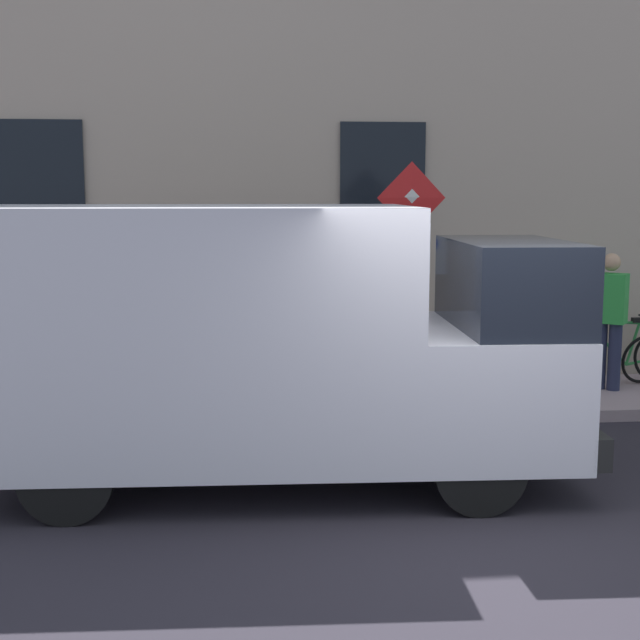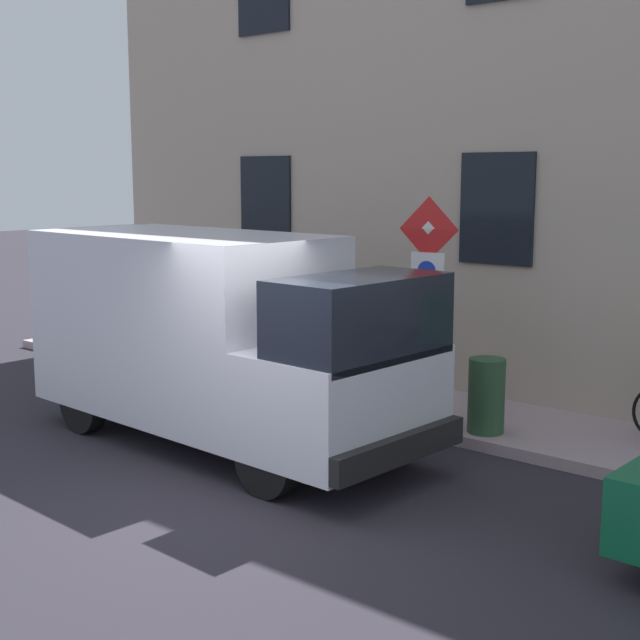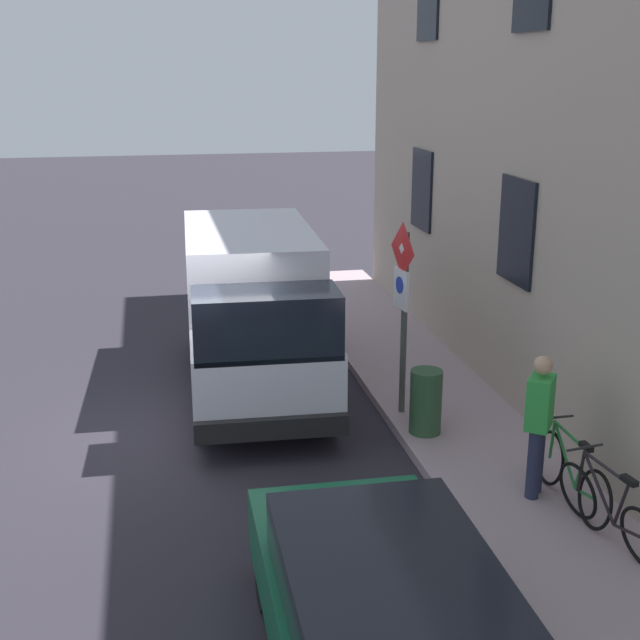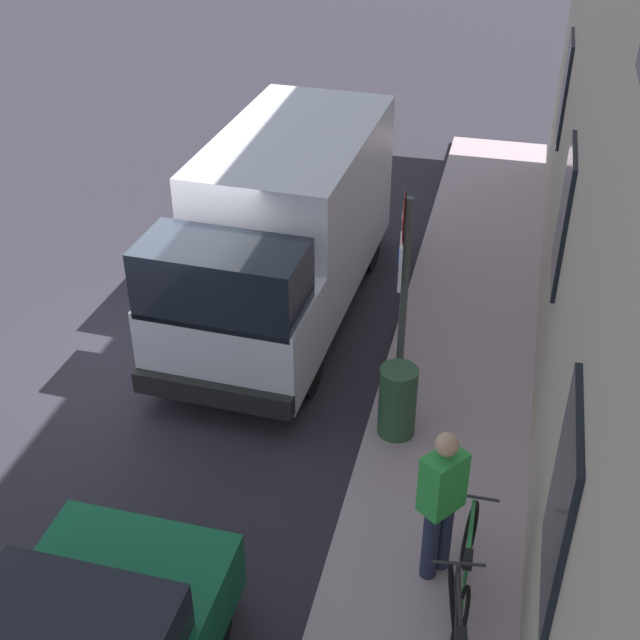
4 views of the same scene
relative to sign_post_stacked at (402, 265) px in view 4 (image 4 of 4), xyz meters
The scene contains 8 objects.
ground_plane 3.61m from the sign_post_stacked, behind, with size 80.00×80.00×0.00m, color #2A262F.
sidewalk_slab 2.01m from the sign_post_stacked, ahead, with size 1.90×17.63×0.14m, color #AC939A.
building_facade 3.11m from the sign_post_stacked, ahead, with size 0.75×15.63×8.57m.
sign_post_stacked is the anchor object (origin of this frame).
delivery_van 2.63m from the sign_post_stacked, 138.11° to the left, with size 2.22×5.41×2.50m.
bicycle_green 3.52m from the sign_post_stacked, 69.17° to the right, with size 0.46×1.71×0.89m.
pedestrian 2.97m from the sign_post_stacked, 72.81° to the right, with size 0.45×0.48×1.72m.
litter_bin 1.56m from the sign_post_stacked, 79.72° to the right, with size 0.44×0.44×0.90m, color #2D5133.
Camera 4 is at (4.14, -8.50, 6.76)m, focal length 48.00 mm.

